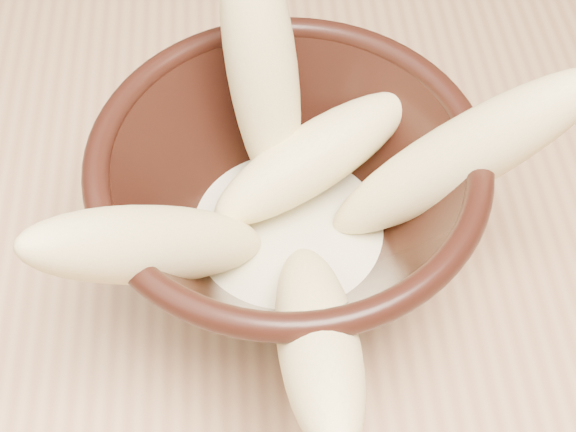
# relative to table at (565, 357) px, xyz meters

# --- Properties ---
(table) EXTENTS (1.20, 0.80, 0.75)m
(table) POSITION_rel_table_xyz_m (0.00, 0.00, 0.00)
(table) COLOR tan
(table) RESTS_ON ground
(bowl) EXTENTS (0.21, 0.21, 0.11)m
(bowl) POSITION_rel_table_xyz_m (-0.18, 0.03, 0.14)
(bowl) COLOR black
(bowl) RESTS_ON table
(milk_puddle) EXTENTS (0.12, 0.12, 0.02)m
(milk_puddle) POSITION_rel_table_xyz_m (-0.18, 0.03, 0.12)
(milk_puddle) COLOR beige
(milk_puddle) RESTS_ON bowl
(banana_upright) EXTENTS (0.06, 0.10, 0.16)m
(banana_upright) POSITION_rel_table_xyz_m (-0.19, 0.09, 0.20)
(banana_upright) COLOR #DAC981
(banana_upright) RESTS_ON bowl
(banana_left) EXTENTS (0.14, 0.11, 0.14)m
(banana_left) POSITION_rel_table_xyz_m (-0.25, -0.01, 0.17)
(banana_left) COLOR #DAC981
(banana_left) RESTS_ON bowl
(banana_right) EXTENTS (0.15, 0.04, 0.14)m
(banana_right) POSITION_rel_table_xyz_m (-0.10, 0.03, 0.18)
(banana_right) COLOR #DAC981
(banana_right) RESTS_ON bowl
(banana_across) EXTENTS (0.13, 0.10, 0.06)m
(banana_across) POSITION_rel_table_xyz_m (-0.17, 0.06, 0.15)
(banana_across) COLOR #DAC981
(banana_across) RESTS_ON bowl
(banana_front) EXTENTS (0.04, 0.16, 0.11)m
(banana_front) POSITION_rel_table_xyz_m (-0.18, -0.06, 0.16)
(banana_front) COLOR #DAC981
(banana_front) RESTS_ON bowl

